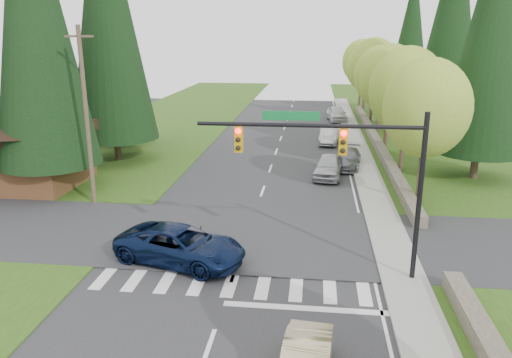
% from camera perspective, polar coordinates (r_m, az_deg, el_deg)
% --- Properties ---
extents(ground, '(120.00, 120.00, 0.00)m').
position_cam_1_polar(ground, '(17.44, -4.81, -16.96)').
color(ground, '#28282B').
rests_on(ground, ground).
extents(grass_east, '(14.00, 110.00, 0.06)m').
position_cam_1_polar(grass_east, '(36.91, 22.04, 0.15)').
color(grass_east, '#294913').
rests_on(grass_east, ground).
extents(grass_west, '(14.00, 110.00, 0.06)m').
position_cam_1_polar(grass_west, '(39.03, -17.86, 1.40)').
color(grass_west, '#294913').
rests_on(grass_west, ground).
extents(cross_street, '(120.00, 8.00, 0.10)m').
position_cam_1_polar(cross_street, '(24.42, -1.09, -6.71)').
color(cross_street, '#28282B').
rests_on(cross_street, ground).
extents(sidewalk_east, '(1.80, 80.00, 0.13)m').
position_cam_1_polar(sidewalk_east, '(37.67, 12.31, 1.35)').
color(sidewalk_east, gray).
rests_on(sidewalk_east, ground).
extents(curb_east, '(0.20, 80.00, 0.13)m').
position_cam_1_polar(curb_east, '(37.59, 11.02, 1.40)').
color(curb_east, gray).
rests_on(curb_east, ground).
extents(stone_wall_north, '(0.70, 40.00, 0.70)m').
position_cam_1_polar(stone_wall_north, '(45.54, 13.57, 4.21)').
color(stone_wall_north, '#4C4438').
rests_on(stone_wall_north, ground).
extents(traffic_signal, '(8.70, 0.37, 6.80)m').
position_cam_1_polar(traffic_signal, '(19.35, 10.34, 2.40)').
color(traffic_signal, black).
rests_on(traffic_signal, ground).
extents(brown_building, '(8.40, 8.40, 5.40)m').
position_cam_1_polar(brown_building, '(34.99, -24.62, 4.27)').
color(brown_building, '#4C2D19').
rests_on(brown_building, ground).
extents(utility_pole, '(1.60, 0.24, 10.00)m').
position_cam_1_polar(utility_pole, '(29.45, -18.81, 6.85)').
color(utility_pole, '#473828').
rests_on(utility_pole, ground).
extents(decid_tree_0, '(4.80, 4.80, 8.37)m').
position_cam_1_polar(decid_tree_0, '(29.18, 18.92, 7.66)').
color(decid_tree_0, '#38281C').
rests_on(decid_tree_0, ground).
extents(decid_tree_1, '(5.20, 5.20, 8.80)m').
position_cam_1_polar(decid_tree_1, '(36.00, 16.87, 9.65)').
color(decid_tree_1, '#38281C').
rests_on(decid_tree_1, ground).
extents(decid_tree_2, '(5.00, 5.00, 8.82)m').
position_cam_1_polar(decid_tree_2, '(42.84, 15.04, 10.93)').
color(decid_tree_2, '#38281C').
rests_on(decid_tree_2, ground).
extents(decid_tree_3, '(5.00, 5.00, 8.55)m').
position_cam_1_polar(decid_tree_3, '(49.79, 14.03, 11.37)').
color(decid_tree_3, '#38281C').
rests_on(decid_tree_3, ground).
extents(decid_tree_4, '(5.40, 5.40, 9.18)m').
position_cam_1_polar(decid_tree_4, '(56.71, 13.31, 12.37)').
color(decid_tree_4, '#38281C').
rests_on(decid_tree_4, ground).
extents(decid_tree_5, '(4.80, 4.80, 8.30)m').
position_cam_1_polar(decid_tree_5, '(63.67, 12.42, 12.33)').
color(decid_tree_5, '#38281C').
rests_on(decid_tree_5, ground).
extents(decid_tree_6, '(5.20, 5.20, 8.86)m').
position_cam_1_polar(decid_tree_6, '(70.62, 11.99, 12.99)').
color(decid_tree_6, '#38281C').
rests_on(decid_tree_6, ground).
extents(conifer_w_a, '(6.12, 6.12, 19.80)m').
position_cam_1_polar(conifer_w_a, '(32.54, -24.05, 17.17)').
color(conifer_w_a, '#38281C').
rests_on(conifer_w_a, ground).
extents(conifer_w_b, '(5.44, 5.44, 17.80)m').
position_cam_1_polar(conifer_w_b, '(37.48, -24.82, 15.25)').
color(conifer_w_b, '#38281C').
rests_on(conifer_w_b, ground).
extents(conifer_w_c, '(6.46, 6.46, 20.80)m').
position_cam_1_polar(conifer_w_c, '(39.31, -16.72, 18.21)').
color(conifer_w_c, '#38281C').
rests_on(conifer_w_c, ground).
extents(conifer_w_e, '(5.78, 5.78, 18.80)m').
position_cam_1_polar(conifer_w_e, '(45.59, -15.98, 16.66)').
color(conifer_w_e, '#38281C').
rests_on(conifer_w_e, ground).
extents(conifer_e_a, '(5.44, 5.44, 17.80)m').
position_cam_1_polar(conifer_e_a, '(35.95, 25.34, 15.21)').
color(conifer_e_a, '#38281C').
rests_on(conifer_e_a, ground).
extents(conifer_e_b, '(6.12, 6.12, 19.80)m').
position_cam_1_polar(conifer_e_b, '(49.72, 21.53, 16.68)').
color(conifer_e_b, '#38281C').
rests_on(conifer_e_b, ground).
extents(conifer_e_c, '(5.10, 5.10, 16.80)m').
position_cam_1_polar(conifer_e_c, '(63.21, 17.30, 15.38)').
color(conifer_e_c, '#38281C').
rests_on(conifer_e_c, ground).
extents(suv_navy, '(6.20, 4.12, 1.58)m').
position_cam_1_polar(suv_navy, '(21.87, -8.60, -7.49)').
color(suv_navy, '#0A1634').
rests_on(suv_navy, ground).
extents(parked_car_a, '(2.42, 4.72, 1.54)m').
position_cam_1_polar(parked_car_a, '(34.65, 8.34, 1.46)').
color(parked_car_a, '#A9AAAE').
rests_on(parked_car_a, ground).
extents(parked_car_b, '(2.47, 4.82, 1.34)m').
position_cam_1_polar(parked_car_b, '(37.41, 10.39, 2.32)').
color(parked_car_b, slate).
rests_on(parked_car_b, ground).
extents(parked_car_c, '(1.87, 4.40, 1.41)m').
position_cam_1_polar(parked_car_c, '(45.29, 8.32, 4.89)').
color(parked_car_c, '#B5B5BA').
rests_on(parked_car_c, ground).
extents(parked_car_d, '(2.46, 4.93, 1.61)m').
position_cam_1_polar(parked_car_d, '(57.55, 9.22, 7.37)').
color(parked_car_d, silver).
rests_on(parked_car_d, ground).
extents(parked_car_e, '(1.88, 4.26, 1.21)m').
position_cam_1_polar(parked_car_e, '(58.41, 9.18, 7.31)').
color(parked_car_e, '#BABAC0').
rests_on(parked_car_e, ground).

